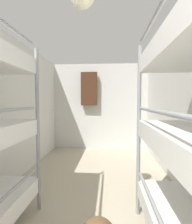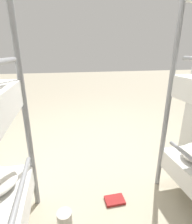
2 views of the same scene
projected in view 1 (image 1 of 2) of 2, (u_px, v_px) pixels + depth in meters
name	position (u px, v px, depth m)	size (l,w,h in m)	color
wall_back	(100.00, 107.00, 4.93)	(2.74, 0.06, 2.38)	silver
hanging_coat	(89.00, 89.00, 4.77)	(0.44, 0.12, 0.90)	#472819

